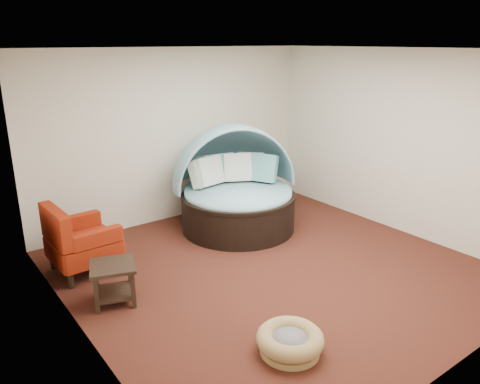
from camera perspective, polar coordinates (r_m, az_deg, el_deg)
floor at (r=6.32m, az=3.99°, el=-9.31°), size 5.00×5.00×0.00m
wall_back at (r=7.82m, az=-7.86°, el=6.82°), size 5.00×0.00×5.00m
wall_front at (r=4.35m, az=26.42°, el=-4.11°), size 5.00×0.00×5.00m
wall_left at (r=4.64m, az=-19.78°, el=-1.90°), size 0.00×5.00×5.00m
wall_right at (r=7.65m, az=18.68°, el=5.79°), size 0.00×5.00×5.00m
ceiling at (r=5.62m, az=4.63°, el=16.98°), size 5.00×5.00×0.00m
canopy_daybed at (r=7.42m, az=-0.51°, el=1.35°), size 2.32×2.28×1.66m
pet_basket at (r=4.78m, az=6.11°, el=-17.64°), size 0.81×0.81×0.23m
red_armchair at (r=6.38m, az=-19.05°, el=-5.72°), size 0.84×0.84×0.94m
side_table at (r=5.63m, az=-15.19°, el=-10.06°), size 0.63×0.63×0.48m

